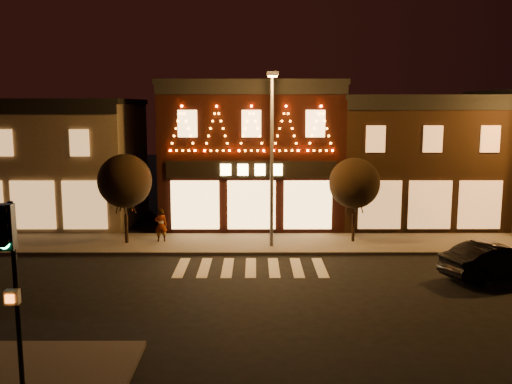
{
  "coord_description": "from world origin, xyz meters",
  "views": [
    {
      "loc": [
        0.18,
        -19.67,
        6.98
      ],
      "look_at": [
        0.23,
        4.0,
        3.32
      ],
      "focal_mm": 39.7,
      "sensor_mm": 36.0,
      "label": 1
    }
  ],
  "objects_px": {
    "traffic_signal_near": "(11,261)",
    "dark_sedan": "(496,261)",
    "streetlamp_mid": "(272,146)",
    "pedestrian": "(161,225)"
  },
  "relations": [
    {
      "from": "dark_sedan",
      "to": "streetlamp_mid",
      "type": "bearing_deg",
      "value": 45.16
    },
    {
      "from": "traffic_signal_near",
      "to": "dark_sedan",
      "type": "xyz_separation_m",
      "value": [
        15.37,
        9.45,
        -2.67
      ]
    },
    {
      "from": "streetlamp_mid",
      "to": "pedestrian",
      "type": "relative_size",
      "value": 4.96
    },
    {
      "from": "traffic_signal_near",
      "to": "streetlamp_mid",
      "type": "relative_size",
      "value": 0.56
    },
    {
      "from": "streetlamp_mid",
      "to": "dark_sedan",
      "type": "bearing_deg",
      "value": -28.08
    },
    {
      "from": "streetlamp_mid",
      "to": "pedestrian",
      "type": "distance_m",
      "value": 6.96
    },
    {
      "from": "dark_sedan",
      "to": "pedestrian",
      "type": "bearing_deg",
      "value": 50.55
    },
    {
      "from": "traffic_signal_near",
      "to": "streetlamp_mid",
      "type": "height_order",
      "value": "streetlamp_mid"
    },
    {
      "from": "dark_sedan",
      "to": "pedestrian",
      "type": "relative_size",
      "value": 2.69
    },
    {
      "from": "traffic_signal_near",
      "to": "dark_sedan",
      "type": "distance_m",
      "value": 18.24
    }
  ]
}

